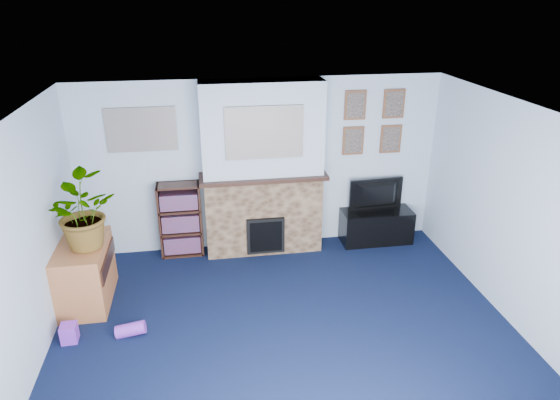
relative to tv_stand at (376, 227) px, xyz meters
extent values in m
cube|color=black|center=(-1.66, -2.03, -0.22)|extent=(5.00, 4.50, 0.01)
cube|color=white|center=(-1.66, -2.03, 2.17)|extent=(5.00, 4.50, 0.01)
cube|color=silver|center=(-1.66, 0.22, 0.97)|extent=(5.00, 0.04, 2.40)
cube|color=silver|center=(-4.16, -2.03, 0.97)|extent=(0.04, 4.50, 2.40)
cube|color=silver|center=(0.84, -2.03, 0.97)|extent=(0.04, 4.50, 2.40)
cube|color=brown|center=(-1.66, 0.02, 0.33)|extent=(1.60, 0.40, 1.10)
cube|color=brown|center=(-1.66, 0.02, 1.52)|extent=(1.60, 0.40, 1.30)
cube|color=brown|center=(-1.66, -0.01, 0.90)|extent=(1.72, 0.50, 0.05)
cube|color=brown|center=(-1.66, -0.19, 0.10)|extent=(0.52, 0.08, 0.52)
cube|color=brown|center=(-1.66, -0.23, 0.10)|extent=(0.44, 0.02, 0.44)
cube|color=gray|center=(-1.66, -0.19, 1.56)|extent=(1.00, 0.03, 0.68)
cube|color=gray|center=(-3.21, 0.21, 1.55)|extent=(0.90, 0.03, 0.58)
cube|color=brown|center=(-0.36, 0.20, 1.77)|extent=(0.30, 0.03, 0.40)
cube|color=brown|center=(0.19, 0.20, 1.77)|extent=(0.30, 0.03, 0.40)
cube|color=brown|center=(-0.36, 0.20, 1.27)|extent=(0.30, 0.03, 0.40)
cube|color=brown|center=(0.19, 0.20, 1.27)|extent=(0.30, 0.03, 0.40)
cube|color=black|center=(0.00, 0.00, 0.00)|extent=(1.02, 0.43, 0.48)
imported|color=black|center=(0.00, 0.02, 0.49)|extent=(0.81, 0.16, 0.46)
cube|color=black|center=(-2.81, 0.20, 0.30)|extent=(0.58, 0.02, 1.05)
cube|color=black|center=(-3.08, 0.07, 0.30)|extent=(0.03, 0.28, 1.05)
cube|color=black|center=(-2.53, 0.07, 0.30)|extent=(0.03, 0.28, 1.05)
cube|color=black|center=(-2.81, 0.07, -0.21)|extent=(0.56, 0.28, 0.03)
cube|color=black|center=(-2.81, 0.07, 0.12)|extent=(0.56, 0.28, 0.03)
cube|color=black|center=(-2.81, 0.07, 0.46)|extent=(0.56, 0.28, 0.03)
cube|color=black|center=(-2.81, 0.07, 0.81)|extent=(0.56, 0.28, 0.03)
cube|color=black|center=(-2.81, 0.06, -0.05)|extent=(0.50, 0.22, 0.24)
cube|color=black|center=(-2.81, 0.06, 0.28)|extent=(0.50, 0.22, 0.24)
cube|color=black|center=(-2.81, 0.06, 0.59)|extent=(0.50, 0.22, 0.22)
cube|color=#AD6437|center=(-3.90, -0.92, 0.12)|extent=(0.53, 0.96, 0.75)
imported|color=#26661E|center=(-3.85, -0.97, 0.94)|extent=(1.00, 1.00, 0.84)
cube|color=gold|center=(-1.70, -0.03, 1.00)|extent=(0.09, 0.06, 0.13)
cylinder|color=#B2BFC6|center=(-1.36, -0.03, 1.01)|extent=(0.05, 0.05, 0.17)
sphere|color=gray|center=(-2.29, -0.03, 0.99)|extent=(0.13, 0.13, 0.13)
cylinder|color=purple|center=(-1.03, -0.03, 0.99)|extent=(0.05, 0.05, 0.11)
cube|color=#198C26|center=(-3.96, -1.20, -0.08)|extent=(0.38, 0.33, 0.26)
sphere|color=blue|center=(-3.85, -0.83, -0.13)|extent=(0.16, 0.16, 0.16)
cube|color=purple|center=(-3.96, -1.68, -0.11)|extent=(0.17, 0.17, 0.20)
cylinder|color=purple|center=(-3.34, -1.68, -0.15)|extent=(0.33, 0.15, 0.19)
camera|label=1|loc=(-2.45, -6.28, 3.23)|focal=32.00mm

